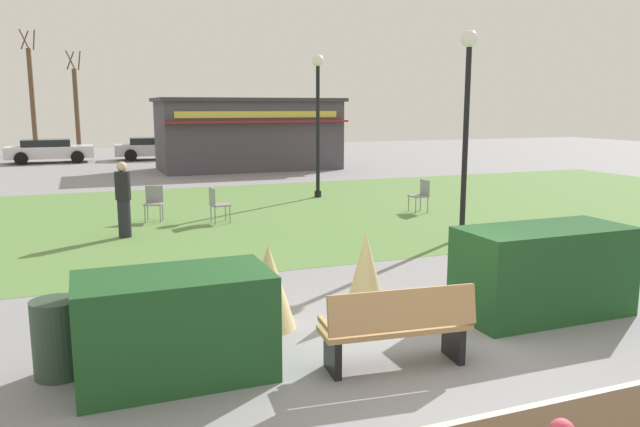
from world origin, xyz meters
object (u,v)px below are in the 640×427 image
at_px(trash_bin, 57,338).
at_px(cafe_chair_east, 217,202).
at_px(person_strolling, 123,199).
at_px(cafe_chair_center, 154,200).
at_px(park_bench, 397,327).
at_px(parked_car_east_slot, 241,146).
at_px(parked_car_center_slot, 154,148).
at_px(lamppost_far, 318,109).
at_px(cafe_chair_north, 421,193).
at_px(tree_center_bg, 77,109).
at_px(food_kiosk, 248,134).
at_px(parked_car_west_slot, 49,150).
at_px(lamppost_mid, 467,111).
at_px(tree_left_bg, 32,99).

height_order(trash_bin, cafe_chair_east, cafe_chair_east).
bearing_deg(person_strolling, cafe_chair_center, -43.35).
distance_m(park_bench, parked_car_east_slot, 29.49).
bearing_deg(trash_bin, parked_car_center_slot, 81.47).
relative_size(lamppost_far, person_strolling, 2.64).
distance_m(cafe_chair_north, tree_center_bg, 28.25).
distance_m(food_kiosk, cafe_chair_east, 13.56).
xyz_separation_m(lamppost_far, parked_car_east_slot, (1.59, 16.43, -2.15)).
height_order(lamppost_far, parked_car_west_slot, lamppost_far).
bearing_deg(trash_bin, parked_car_west_slot, 92.31).
bearing_deg(trash_bin, cafe_chair_north, 40.49).
bearing_deg(lamppost_far, cafe_chair_east, -140.90).
height_order(cafe_chair_north, tree_center_bg, tree_center_bg).
distance_m(park_bench, parked_car_center_slot, 28.99).
bearing_deg(lamppost_mid, park_bench, -129.70).
xyz_separation_m(lamppost_mid, tree_center_bg, (-7.80, 30.07, -0.06)).
bearing_deg(parked_car_east_slot, food_kiosk, -101.05).
bearing_deg(cafe_chair_center, tree_center_bg, 93.79).
height_order(food_kiosk, person_strolling, food_kiosk).
height_order(cafe_chair_east, person_strolling, person_strolling).
relative_size(food_kiosk, person_strolling, 4.92).
bearing_deg(parked_car_east_slot, cafe_chair_north, -89.87).
relative_size(cafe_chair_center, cafe_chair_north, 1.00).
bearing_deg(tree_center_bg, person_strolling, -88.23).
xyz_separation_m(park_bench, cafe_chair_north, (5.53, 8.88, 0.05)).
height_order(food_kiosk, tree_center_bg, tree_center_bg).
bearing_deg(lamppost_mid, parked_car_center_slot, 99.64).
height_order(lamppost_mid, parked_car_center_slot, lamppost_mid).
xyz_separation_m(food_kiosk, person_strolling, (-6.48, -13.78, -0.77)).
height_order(cafe_chair_north, tree_left_bg, tree_left_bg).
relative_size(park_bench, parked_car_center_slot, 0.40).
height_order(park_bench, cafe_chair_east, park_bench).
distance_m(parked_car_center_slot, tree_left_bg, 9.30).
bearing_deg(food_kiosk, parked_car_west_slot, 142.25).
distance_m(lamppost_mid, parked_car_center_slot, 23.82).
bearing_deg(cafe_chair_east, food_kiosk, 71.84).
distance_m(cafe_chair_north, parked_car_center_slot, 20.68).
distance_m(person_strolling, tree_left_bg, 27.24).
relative_size(trash_bin, cafe_chair_north, 0.96).
distance_m(cafe_chair_north, parked_car_east_slot, 20.10).
height_order(lamppost_mid, tree_center_bg, tree_center_bg).
bearing_deg(cafe_chair_east, tree_left_bg, 102.04).
xyz_separation_m(lamppost_far, cafe_chair_north, (1.63, -3.67, -2.26)).
height_order(cafe_chair_center, parked_car_east_slot, parked_car_east_slot).
height_order(person_strolling, tree_left_bg, tree_left_bg).
relative_size(lamppost_far, cafe_chair_east, 5.01).
xyz_separation_m(cafe_chair_center, tree_center_bg, (-1.69, 25.47, 2.21)).
xyz_separation_m(parked_car_west_slot, parked_car_center_slot, (5.29, 0.00, 0.00)).
distance_m(lamppost_far, parked_car_east_slot, 16.65).
distance_m(park_bench, lamppost_far, 13.34).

